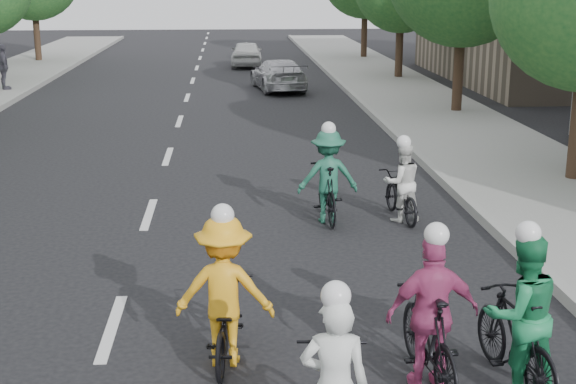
{
  "coord_description": "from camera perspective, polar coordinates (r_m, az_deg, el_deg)",
  "views": [
    {
      "loc": [
        1.52,
        -9.44,
        4.26
      ],
      "look_at": [
        2.43,
        2.69,
        1.0
      ],
      "focal_mm": 50.0,
      "sensor_mm": 36.0,
      "label": 1
    }
  ],
  "objects": [
    {
      "name": "cyclist_2",
      "position": [
        8.89,
        16.1,
        -9.15
      ],
      "size": [
        0.93,
        1.84,
        1.89
      ],
      "rotation": [
        0.0,
        0.0,
        3.29
      ],
      "color": "black",
      "rests_on": "ground"
    },
    {
      "name": "cyclist_1",
      "position": [
        8.75,
        10.1,
        -9.39
      ],
      "size": [
        1.03,
        1.85,
        1.86
      ],
      "rotation": [
        0.0,
        0.0,
        3.22
      ],
      "color": "black",
      "rests_on": "ground"
    },
    {
      "name": "cyclist_5",
      "position": [
        14.59,
        8.06,
        0.14
      ],
      "size": [
        0.77,
        1.68,
        1.57
      ],
      "rotation": [
        0.0,
        0.0,
        3.27
      ],
      "color": "black",
      "rests_on": "ground"
    },
    {
      "name": "follow_car_lead",
      "position": [
        31.46,
        -0.69,
        8.34
      ],
      "size": [
        2.25,
        4.35,
        1.21
      ],
      "primitive_type": "imported",
      "rotation": [
        0.0,
        0.0,
        3.28
      ],
      "color": "#ACACB0",
      "rests_on": "ground"
    },
    {
      "name": "sidewalk_right",
      "position": [
        20.91,
        13.91,
        3.02
      ],
      "size": [
        4.0,
        80.0,
        0.15
      ],
      "primitive_type": "cube",
      "color": "gray",
      "rests_on": "ground"
    },
    {
      "name": "cyclist_3",
      "position": [
        14.35,
        2.83,
        0.65
      ],
      "size": [
        1.11,
        1.78,
        1.83
      ],
      "rotation": [
        0.0,
        0.0,
        3.18
      ],
      "color": "black",
      "rests_on": "ground"
    },
    {
      "name": "follow_car_trail",
      "position": [
        40.07,
        -2.96,
        9.8
      ],
      "size": [
        1.62,
        3.76,
        1.27
      ],
      "primitive_type": "imported",
      "rotation": [
        0.0,
        0.0,
        3.11
      ],
      "color": "beige",
      "rests_on": "ground"
    },
    {
      "name": "spectator_1",
      "position": [
        32.37,
        -19.58,
        8.39
      ],
      "size": [
        0.8,
        1.09,
        1.71
      ],
      "primitive_type": "imported",
      "rotation": [
        0.0,
        0.0,
        2.0
      ],
      "color": "#46444F",
      "rests_on": "sidewalk_left"
    },
    {
      "name": "ground",
      "position": [
        10.47,
        -12.41,
        -9.4
      ],
      "size": [
        120.0,
        120.0,
        0.0
      ],
      "primitive_type": "plane",
      "color": "black",
      "rests_on": "ground"
    },
    {
      "name": "cyclist_4",
      "position": [
        9.16,
        -4.54,
        -7.9
      ],
      "size": [
        1.18,
        1.71,
        1.88
      ],
      "rotation": [
        0.0,
        0.0,
        3.03
      ],
      "color": "black",
      "rests_on": "ground"
    },
    {
      "name": "curb_right",
      "position": [
        20.39,
        8.68,
        3.03
      ],
      "size": [
        0.18,
        80.0,
        0.18
      ],
      "primitive_type": "cube",
      "color": "#999993",
      "rests_on": "ground"
    }
  ]
}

